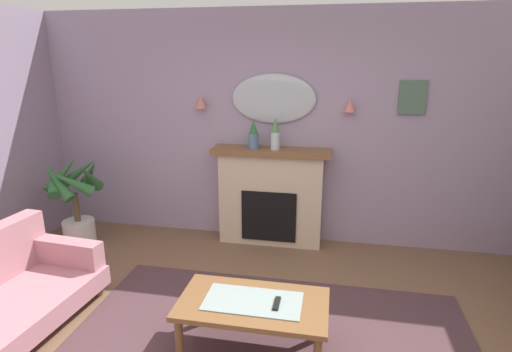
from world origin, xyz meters
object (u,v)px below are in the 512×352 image
at_px(fireplace, 271,197).
at_px(mantel_vase_right, 253,135).
at_px(wall_sconce_left, 201,102).
at_px(coffee_table, 253,308).
at_px(wall_sconce_right, 350,105).
at_px(potted_plant_tall_palm, 75,199).
at_px(mantel_vase_centre, 275,134).
at_px(tv_remote, 277,304).
at_px(framed_picture, 412,97).
at_px(wall_mirror, 274,99).

relative_size(fireplace, mantel_vase_right, 4.12).
relative_size(wall_sconce_left, coffee_table, 0.13).
height_order(wall_sconce_right, potted_plant_tall_palm, wall_sconce_right).
xyz_separation_m(mantel_vase_right, mantel_vase_centre, (0.25, 0.00, 0.02)).
distance_m(mantel_vase_centre, tv_remote, 2.14).
relative_size(framed_picture, coffee_table, 0.33).
bearing_deg(mantel_vase_right, potted_plant_tall_palm, -166.00).
xyz_separation_m(wall_sconce_left, coffee_table, (1.03, -2.03, -1.28)).
bearing_deg(mantel_vase_right, coffee_table, -78.86).
bearing_deg(wall_mirror, framed_picture, 0.38).
bearing_deg(mantel_vase_right, fireplace, 8.06).
height_order(mantel_vase_centre, potted_plant_tall_palm, mantel_vase_centre).
bearing_deg(framed_picture, tv_remote, -118.52).
height_order(mantel_vase_centre, coffee_table, mantel_vase_centre).
xyz_separation_m(tv_remote, potted_plant_tall_palm, (-2.57, 1.42, 0.13)).
relative_size(fireplace, potted_plant_tall_palm, 1.26).
bearing_deg(wall_sconce_left, fireplace, -6.16).
distance_m(mantel_vase_centre, wall_mirror, 0.41).
height_order(fireplace, wall_sconce_right, wall_sconce_right).
distance_m(fireplace, mantel_vase_right, 0.77).
distance_m(mantel_vase_centre, potted_plant_tall_palm, 2.44).
bearing_deg(wall_sconce_left, framed_picture, 1.46).
xyz_separation_m(wall_sconce_right, potted_plant_tall_palm, (-3.06, -0.62, -1.08)).
relative_size(fireplace, tv_remote, 8.50).
height_order(wall_mirror, potted_plant_tall_palm, wall_mirror).
bearing_deg(fireplace, wall_mirror, 90.00).
distance_m(mantel_vase_centre, wall_sconce_right, 0.87).
distance_m(mantel_vase_right, wall_sconce_left, 0.75).
distance_m(wall_sconce_left, potted_plant_tall_palm, 1.84).
bearing_deg(potted_plant_tall_palm, wall_mirror, 16.89).
distance_m(framed_picture, tv_remote, 2.73).
bearing_deg(wall_mirror, wall_sconce_left, -176.63).
height_order(wall_sconce_right, framed_picture, framed_picture).
distance_m(mantel_vase_centre, coffee_table, 2.14).
distance_m(wall_sconce_left, framed_picture, 2.35).
relative_size(fireplace, mantel_vase_centre, 3.80).
xyz_separation_m(mantel_vase_right, wall_sconce_left, (-0.65, 0.12, 0.35)).
height_order(wall_sconce_right, coffee_table, wall_sconce_right).
bearing_deg(framed_picture, potted_plant_tall_palm, -169.59).
xyz_separation_m(mantel_vase_centre, tv_remote, (0.31, -1.93, -0.89)).
xyz_separation_m(wall_mirror, tv_remote, (0.36, -2.10, -1.26)).
relative_size(wall_sconce_left, potted_plant_tall_palm, 0.13).
relative_size(mantel_vase_right, mantel_vase_centre, 0.92).
relative_size(mantel_vase_right, wall_sconce_left, 2.36).
distance_m(wall_sconce_right, framed_picture, 0.66).
distance_m(wall_sconce_left, wall_sconce_right, 1.70).
xyz_separation_m(fireplace, coffee_table, (0.18, -1.94, -0.19)).
height_order(fireplace, wall_sconce_left, wall_sconce_left).
distance_m(tv_remote, potted_plant_tall_palm, 2.94).
bearing_deg(wall_mirror, fireplace, -90.00).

